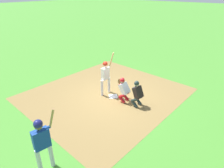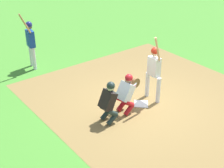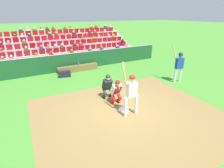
% 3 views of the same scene
% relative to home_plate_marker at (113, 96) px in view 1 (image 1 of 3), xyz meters
% --- Properties ---
extents(ground_plane, '(160.00, 160.00, 0.00)m').
position_rel_home_plate_marker_xyz_m(ground_plane, '(0.00, 0.00, -0.02)').
color(ground_plane, '#458A2E').
extents(infield_dirt_patch, '(7.99, 7.21, 0.01)m').
position_rel_home_plate_marker_xyz_m(infield_dirt_patch, '(0.00, 0.50, -0.01)').
color(infield_dirt_patch, olive).
rests_on(infield_dirt_patch, ground_plane).
extents(home_plate_marker, '(0.62, 0.62, 0.02)m').
position_rel_home_plate_marker_xyz_m(home_plate_marker, '(0.00, 0.00, 0.00)').
color(home_plate_marker, white).
rests_on(home_plate_marker, infield_dirt_patch).
extents(batter_at_plate, '(0.65, 0.47, 2.28)m').
position_rel_home_plate_marker_xyz_m(batter_at_plate, '(0.00, 0.51, 1.12)').
color(batter_at_plate, silver).
rests_on(batter_at_plate, ground_plane).
extents(catcher_crouching, '(0.47, 0.72, 1.26)m').
position_rel_home_plate_marker_xyz_m(catcher_crouching, '(0.01, -0.64, 0.69)').
color(catcher_crouching, '#B4181E').
rests_on(catcher_crouching, ground_plane).
extents(home_plate_umpire, '(0.49, 0.49, 1.29)m').
position_rel_home_plate_marker_xyz_m(home_plate_umpire, '(0.08, -1.39, 0.69)').
color(home_plate_umpire, '#1D2B28').
rests_on(home_plate_umpire, ground_plane).
extents(on_deck_batter, '(0.59, 0.63, 2.29)m').
position_rel_home_plate_marker_xyz_m(on_deck_batter, '(-4.74, -1.26, 1.15)').
color(on_deck_batter, silver).
rests_on(on_deck_batter, ground_plane).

